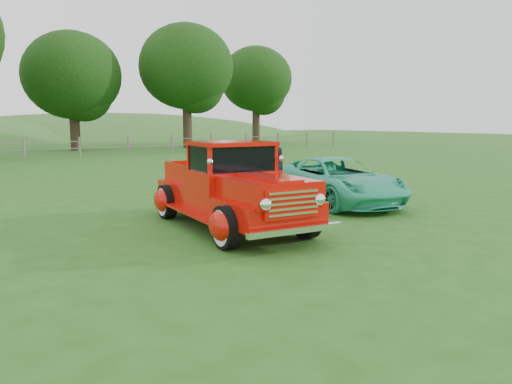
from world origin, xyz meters
TOP-DOWN VIEW (x-y plane):
  - ground at (0.00, 0.00)m, footprint 140.00×140.00m
  - fence_line at (0.00, 22.00)m, footprint 48.00×0.12m
  - tree_near_east at (5.00, 29.00)m, footprint 6.80×6.80m
  - tree_mid_east at (13.00, 27.00)m, footprint 7.20×7.20m
  - tree_far_east at (22.00, 30.00)m, footprint 6.60×6.60m
  - red_pickup at (-0.73, 1.08)m, footprint 2.76×5.18m
  - teal_sedan at (3.21, 1.85)m, footprint 2.98×4.71m
  - man at (0.74, 1.45)m, footprint 0.61×0.43m

SIDE VIEW (x-z plane):
  - ground at x=0.00m, z-range 0.00..0.00m
  - fence_line at x=0.00m, z-range 0.00..1.20m
  - teal_sedan at x=3.21m, z-range 0.00..1.21m
  - red_pickup at x=-0.73m, z-range -0.09..1.69m
  - man at x=0.74m, z-range 0.00..1.61m
  - tree_near_east at x=5.00m, z-range 1.08..9.41m
  - tree_far_east at x=22.00m, z-range 1.43..10.29m
  - tree_mid_east at x=13.00m, z-range 1.45..10.89m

